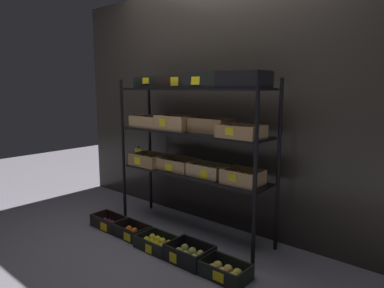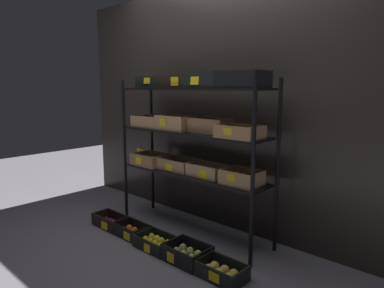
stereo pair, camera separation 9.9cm
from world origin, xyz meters
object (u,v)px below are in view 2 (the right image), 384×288
display_rack (192,130)px  crate_ground_apple_gold (221,272)px  crate_ground_pear (187,255)px  crate_ground_lemon (156,243)px  crate_ground_plum (110,222)px  crate_ground_tangerine (132,231)px

display_rack → crate_ground_apple_gold: display_rack is taller
crate_ground_pear → crate_ground_lemon: bearing=-178.1°
crate_ground_plum → crate_ground_apple_gold: crate_ground_plum is taller
crate_ground_pear → crate_ground_apple_gold: bearing=-1.5°
crate_ground_lemon → crate_ground_apple_gold: crate_ground_apple_gold is taller
display_rack → crate_ground_tangerine: display_rack is taller
crate_ground_lemon → crate_ground_apple_gold: 0.70m
crate_ground_tangerine → crate_ground_lemon: bearing=-1.9°
crate_ground_plum → crate_ground_lemon: 0.68m
display_rack → crate_ground_plum: size_ratio=4.66×
crate_ground_plum → crate_ground_tangerine: (0.33, 0.01, -0.00)m
display_rack → crate_ground_plum: (-0.68, -0.45, -0.93)m
crate_ground_lemon → crate_ground_plum: bearing=179.7°
display_rack → crate_ground_plum: bearing=-146.6°
crate_ground_lemon → crate_ground_pear: (0.35, 0.01, 0.01)m
crate_ground_plum → crate_ground_apple_gold: size_ratio=1.01×
crate_ground_lemon → crate_ground_pear: bearing=1.9°
crate_ground_lemon → crate_ground_pear: 0.36m
crate_ground_plum → crate_ground_tangerine: 0.33m
crate_ground_pear → crate_ground_plum: bearing=-179.6°
crate_ground_tangerine → crate_ground_pear: 0.70m
display_rack → crate_ground_tangerine: bearing=-128.3°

